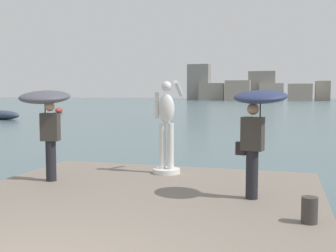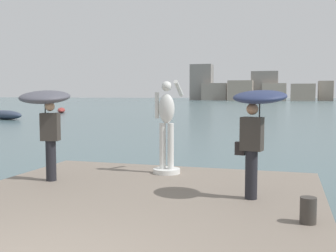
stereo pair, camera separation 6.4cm
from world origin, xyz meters
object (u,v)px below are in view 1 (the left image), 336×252
(mooring_bollard, at_px, (309,210))
(boat_mid, at_px, (3,115))
(onlooker_right, at_px, (257,116))
(statue_white_figure, at_px, (167,131))
(boat_near, at_px, (59,110))
(onlooker_left, at_px, (46,108))

(mooring_bollard, height_order, boat_mid, boat_mid)
(onlooker_right, bearing_deg, mooring_bollard, -54.86)
(statue_white_figure, distance_m, boat_near, 43.13)
(boat_mid, bearing_deg, onlooker_right, -44.88)
(onlooker_left, xyz_separation_m, mooring_bollard, (5.34, -1.55, -1.40))
(onlooker_left, xyz_separation_m, boat_near, (-22.00, 37.15, -1.69))
(onlooker_left, xyz_separation_m, boat_mid, (-19.64, 23.69, -1.59))
(mooring_bollard, bearing_deg, statue_white_figure, 134.99)
(onlooker_left, distance_m, onlooker_right, 4.51)
(mooring_bollard, bearing_deg, boat_mid, 134.71)
(boat_mid, bearing_deg, boat_near, 99.93)
(boat_near, xyz_separation_m, boat_mid, (2.36, -13.47, 0.10))
(onlooker_left, relative_size, onlooker_right, 1.01)
(onlooker_left, bearing_deg, statue_white_figure, 33.79)
(boat_mid, bearing_deg, statue_white_figure, -45.33)
(mooring_bollard, bearing_deg, onlooker_left, 163.78)
(onlooker_left, height_order, mooring_bollard, onlooker_left)
(boat_near, relative_size, boat_mid, 1.03)
(onlooker_left, height_order, boat_mid, onlooker_left)
(statue_white_figure, relative_size, boat_mid, 0.44)
(onlooker_right, xyz_separation_m, boat_mid, (-24.14, 24.03, -1.49))
(statue_white_figure, height_order, mooring_bollard, statue_white_figure)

